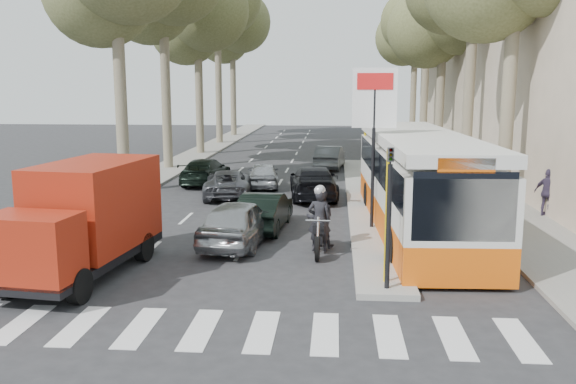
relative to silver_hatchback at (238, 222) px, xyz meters
name	(u,v)px	position (x,y,z in m)	size (l,w,h in m)	color
ground	(262,272)	(1.10, -2.82, -0.74)	(120.00, 120.00, 0.00)	#28282B
sidewalk_right	(435,160)	(9.70, 22.18, -0.68)	(3.20, 70.00, 0.12)	gray
median_left	(199,153)	(-6.90, 25.18, -0.68)	(2.40, 64.00, 0.12)	gray
traffic_island	(364,197)	(4.35, 8.18, -0.66)	(1.50, 26.00, 0.16)	gray
building_far	(511,46)	(16.60, 31.18, 7.26)	(11.00, 20.00, 16.00)	#B7A88E
billboard	(374,125)	(4.35, 2.18, 2.96)	(1.50, 12.10, 5.60)	yellow
traffic_light_island	(389,194)	(4.35, -4.32, 1.75)	(0.16, 0.41, 3.60)	black
tree_l_c	(199,13)	(-6.67, 25.29, 9.30)	(7.40, 7.20, 13.71)	#6B604C
tree_l_d	(219,2)	(-6.77, 33.29, 11.02)	(7.40, 7.20, 15.66)	#6B604C
tree_l_e	(234,24)	(-6.87, 41.29, 9.99)	(7.40, 7.20, 14.49)	#6B604C
tree_r_c	(445,12)	(10.13, 23.29, 8.95)	(7.40, 7.20, 13.32)	#6B604C
tree_r_d	(429,6)	(10.23, 31.29, 10.33)	(7.40, 7.20, 14.88)	#6B604C
tree_r_e	(417,25)	(10.33, 39.29, 9.64)	(7.40, 7.20, 14.10)	#6B604C
silver_hatchback	(238,222)	(0.00, 0.00, 0.00)	(1.75, 4.35, 1.48)	#969A9E
dark_hatchback	(265,211)	(0.60, 2.18, -0.08)	(1.41, 4.04, 1.33)	black
queue_car_a	(228,183)	(-1.79, 8.33, -0.13)	(2.04, 4.42, 1.23)	#46484D
queue_car_b	(313,182)	(2.09, 8.31, -0.02)	(2.03, 4.99, 1.45)	black
queue_car_c	(263,175)	(-0.50, 11.04, -0.11)	(1.49, 3.71, 1.26)	#9FA2A7
queue_car_d	(330,157)	(2.73, 18.12, -0.05)	(1.47, 4.22, 1.39)	#474B4E
queue_car_e	(205,171)	(-3.57, 11.82, -0.08)	(1.84, 4.53, 1.31)	black
red_truck	(85,217)	(-3.54, -3.37, 0.84)	(2.76, 5.82, 2.99)	black
city_bus	(417,179)	(5.90, 2.40, 1.07)	(3.35, 13.15, 3.44)	#E4590C
motorcycle	(320,221)	(2.61, -0.51, 0.21)	(0.89, 2.46, 2.09)	black
pedestrian_near	(548,193)	(11.10, 4.67, 0.28)	(1.05, 0.52, 1.80)	#3E344E
pedestrian_far	(449,172)	(8.30, 9.66, 0.30)	(1.18, 0.53, 1.83)	brown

